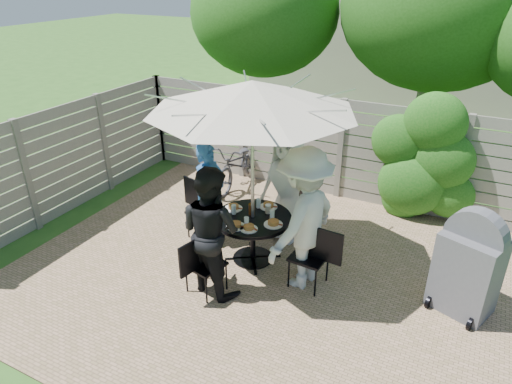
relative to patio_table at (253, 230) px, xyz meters
The scene contains 24 objects.
backyard_envelope 10.06m from the patio_table, 86.86° to the left, with size 60.00×60.00×5.00m.
patio_table is the anchor object (origin of this frame).
umbrella 1.92m from the patio_table, 153.43° to the left, with size 3.20×3.20×2.61m.
chair_back 0.99m from the patio_table, 78.02° to the left, with size 0.49×0.67×0.90m.
person_back 0.91m from the patio_table, 77.95° to the left, with size 0.86×0.56×1.77m, color silver.
chair_left 0.99m from the patio_table, 167.90° to the left, with size 0.72×0.55×0.94m.
person_left 0.88m from the patio_table, 167.95° to the left, with size 0.58×0.38×1.60m, color #225294.
chair_front 0.99m from the patio_table, 102.06° to the right, with size 0.51×0.67×0.88m.
person_front 0.91m from the patio_table, 102.05° to the right, with size 0.85×0.66×1.74m, color black.
chair_right 0.99m from the patio_table, 11.92° to the right, with size 0.68×0.47×0.92m.
person_right 0.95m from the patio_table, 12.05° to the right, with size 1.25×0.72×1.94m, color beige.
plate_back 0.43m from the patio_table, 77.95° to the left, with size 0.26×0.26×0.06m.
plate_left 0.43m from the patio_table, 167.95° to the left, with size 0.26×0.26×0.06m.
plate_front 0.43m from the patio_table, 102.05° to the right, with size 0.26×0.26×0.06m.
plate_right 0.43m from the patio_table, 12.05° to the right, with size 0.26×0.26×0.06m.
plate_extra 0.42m from the patio_table, 71.08° to the right, with size 0.24×0.24×0.06m.
glass_back 0.40m from the patio_table, 99.95° to the left, with size 0.07×0.07×0.14m, color silver.
glass_left 0.40m from the patio_table, behind, with size 0.07×0.07×0.14m, color silver.
glass_front 0.40m from the patio_table, 80.05° to the right, with size 0.07×0.07×0.14m, color silver.
glass_right 0.40m from the patio_table, ahead, with size 0.07×0.07×0.14m, color silver.
syrup_jug 0.31m from the patio_table, 128.15° to the left, with size 0.09×0.09×0.16m, color #59280C.
coffee_cup 0.37m from the patio_table, 53.51° to the left, with size 0.08×0.08×0.12m, color #C6B293.
bicycle 2.55m from the patio_table, 123.29° to the left, with size 0.59×1.70×0.90m, color #333338.
bbq_grill 2.80m from the patio_table, ahead, with size 0.82×0.73×1.40m.
Camera 1 is at (2.11, -4.46, 3.84)m, focal length 32.00 mm.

